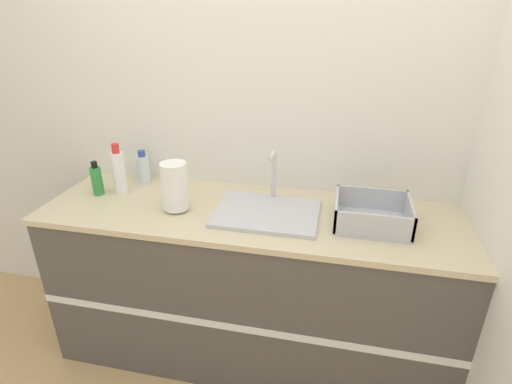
{
  "coord_description": "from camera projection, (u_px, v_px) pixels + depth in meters",
  "views": [
    {
      "loc": [
        0.4,
        -1.4,
        1.81
      ],
      "look_at": [
        0.04,
        0.28,
        1.02
      ],
      "focal_mm": 28.0,
      "sensor_mm": 36.0,
      "label": 1
    }
  ],
  "objects": [
    {
      "name": "bottle_green",
      "position": [
        97.0,
        180.0,
        2.12
      ],
      "size": [
        0.06,
        0.06,
        0.18
      ],
      "color": "#2D8C3D",
      "rests_on": "counter_cabinet"
    },
    {
      "name": "counter_cabinet",
      "position": [
        251.0,
        285.0,
        2.16
      ],
      "size": [
        2.09,
        0.65,
        0.9
      ],
      "color": "#514C47",
      "rests_on": "ground_plane"
    },
    {
      "name": "sink",
      "position": [
        267.0,
        211.0,
        1.93
      ],
      "size": [
        0.49,
        0.38,
        0.28
      ],
      "color": "silver",
      "rests_on": "counter_cabinet"
    },
    {
      "name": "bottle_white_spray",
      "position": [
        119.0,
        172.0,
        2.12
      ],
      "size": [
        0.07,
        0.07,
        0.28
      ],
      "color": "white",
      "rests_on": "counter_cabinet"
    },
    {
      "name": "bottle_clear",
      "position": [
        143.0,
        168.0,
        2.28
      ],
      "size": [
        0.07,
        0.07,
        0.19
      ],
      "color": "silver",
      "rests_on": "counter_cabinet"
    },
    {
      "name": "wall_right",
      "position": [
        507.0,
        149.0,
        1.6
      ],
      "size": [
        0.06,
        2.62,
        2.6
      ],
      "color": "silver",
      "rests_on": "ground_plane"
    },
    {
      "name": "dish_rack",
      "position": [
        372.0,
        216.0,
        1.83
      ],
      "size": [
        0.34,
        0.29,
        0.12
      ],
      "color": "#B7BABF",
      "rests_on": "counter_cabinet"
    },
    {
      "name": "paper_towel_roll",
      "position": [
        175.0,
        187.0,
        1.93
      ],
      "size": [
        0.13,
        0.13,
        0.25
      ],
      "color": "#4C4C51",
      "rests_on": "counter_cabinet"
    },
    {
      "name": "wall_back",
      "position": [
        264.0,
        115.0,
        2.11
      ],
      "size": [
        4.46,
        0.06,
        2.6
      ],
      "color": "silver",
      "rests_on": "ground_plane"
    }
  ]
}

